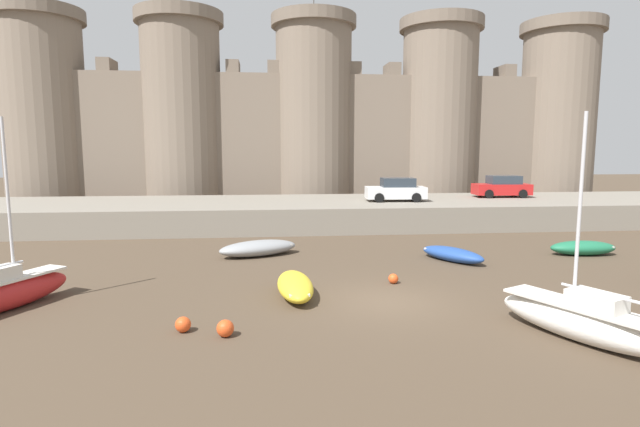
{
  "coord_description": "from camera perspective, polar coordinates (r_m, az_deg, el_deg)",
  "views": [
    {
      "loc": [
        -3.99,
        -16.42,
        5.27
      ],
      "look_at": [
        -1.88,
        4.68,
        2.5
      ],
      "focal_mm": 28.0,
      "sensor_mm": 36.0,
      "label": 1
    }
  ],
  "objects": [
    {
      "name": "mooring_buoy_near_channel",
      "position": [
        19.94,
        8.37,
        -7.38
      ],
      "size": [
        0.39,
        0.39,
        0.39
      ],
      "primitive_type": "sphere",
      "color": "#E04C1E",
      "rests_on": "ground"
    },
    {
      "name": "mooring_buoy_mid_mud",
      "position": [
        14.64,
        -10.78,
        -12.77
      ],
      "size": [
        0.49,
        0.49,
        0.49
      ],
      "primitive_type": "sphere",
      "color": "#E04C1E",
      "rests_on": "ground"
    },
    {
      "name": "sailboat_foreground_left",
      "position": [
        19.51,
        -32.03,
        -7.48
      ],
      "size": [
        2.88,
        4.45,
        6.29
      ],
      "color": "red",
      "rests_on": "ground"
    },
    {
      "name": "rowboat_midflat_left",
      "position": [
        24.86,
        -7.06,
        -3.92
      ],
      "size": [
        4.23,
        2.89,
        0.76
      ],
      "color": "gray",
      "rests_on": "ground"
    },
    {
      "name": "quay_road",
      "position": [
        35.14,
        0.85,
        0.16
      ],
      "size": [
        58.27,
        10.0,
        1.64
      ],
      "primitive_type": "cube",
      "color": "gray",
      "rests_on": "ground"
    },
    {
      "name": "sailboat_midflat_right",
      "position": [
        15.75,
        27.75,
        -10.67
      ],
      "size": [
        3.26,
        4.98,
        6.25
      ],
      "color": "silver",
      "rests_on": "ground"
    },
    {
      "name": "car_quay_centre_west",
      "position": [
        39.91,
        20.09,
        2.88
      ],
      "size": [
        4.18,
        2.04,
        1.62
      ],
      "color": "red",
      "rests_on": "quay_road"
    },
    {
      "name": "car_quay_west",
      "position": [
        35.02,
        8.69,
        2.67
      ],
      "size": [
        4.18,
        2.04,
        1.62
      ],
      "color": "silver",
      "rests_on": "quay_road"
    },
    {
      "name": "rowboat_midflat_centre",
      "position": [
        28.09,
        27.84,
        -3.47
      ],
      "size": [
        3.32,
        1.43,
        0.72
      ],
      "color": "#1E6B47",
      "rests_on": "ground"
    },
    {
      "name": "rowboat_near_channel_left",
      "position": [
        18.07,
        -2.87,
        -8.22
      ],
      "size": [
        1.43,
        3.61,
        0.76
      ],
      "color": "yellow",
      "rests_on": "ground"
    },
    {
      "name": "mooring_buoy_near_shore",
      "position": [
        15.26,
        -15.38,
        -12.13
      ],
      "size": [
        0.46,
        0.46,
        0.46
      ],
      "primitive_type": "sphere",
      "color": "#E04C1E",
      "rests_on": "ground"
    },
    {
      "name": "castle",
      "position": [
        45.68,
        -0.71,
        10.6
      ],
      "size": [
        53.77,
        7.49,
        19.82
      ],
      "color": "#7A6B5B",
      "rests_on": "ground"
    },
    {
      "name": "ground_plane",
      "position": [
        17.7,
        7.69,
        -9.95
      ],
      "size": [
        160.0,
        160.0,
        0.0
      ],
      "primitive_type": "plane",
      "color": "#4C3D2D"
    },
    {
      "name": "rowboat_near_channel_right",
      "position": [
        24.34,
        14.88,
        -4.49
      ],
      "size": [
        2.74,
        3.43,
        0.65
      ],
      "color": "#234793",
      "rests_on": "ground"
    }
  ]
}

